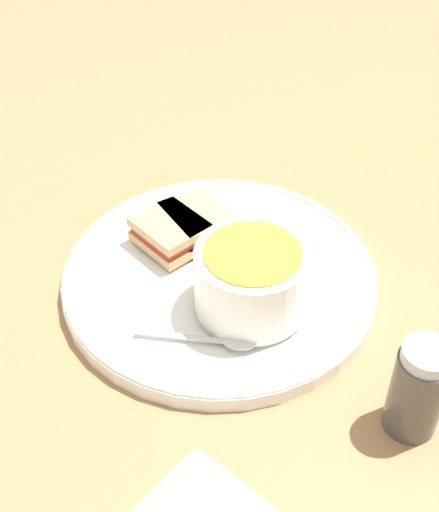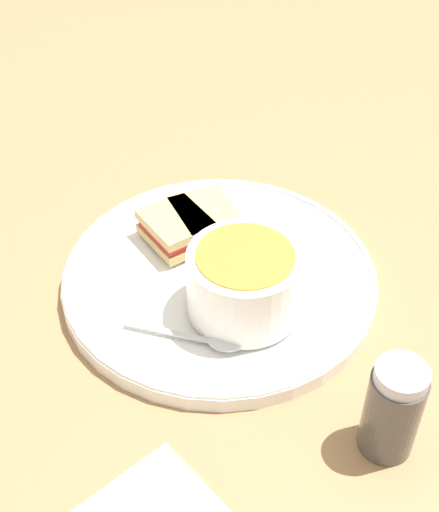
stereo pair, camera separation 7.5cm
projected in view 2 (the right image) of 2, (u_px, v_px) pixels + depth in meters
ground_plane at (220, 285)px, 0.78m from camera, size 2.40×2.40×0.00m
plate at (220, 277)px, 0.77m from camera, size 0.34×0.34×0.02m
soup_bowl at (241, 282)px, 0.69m from camera, size 0.11×0.11×0.07m
spoon at (215, 340)px, 0.68m from camera, size 0.09×0.10×0.01m
sandwich_half_near at (205, 219)px, 0.80m from camera, size 0.07×0.06×0.03m
sandwich_half_far at (176, 228)px, 0.79m from camera, size 0.08×0.08×0.03m
salt_shaker at (393, 410)px, 0.59m from camera, size 0.05×0.05×0.10m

